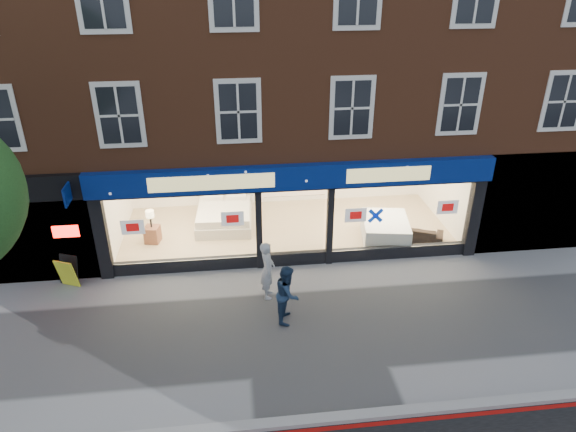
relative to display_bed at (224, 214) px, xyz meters
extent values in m
plane|color=gray|center=(2.08, -5.84, -0.46)|extent=(120.00, 120.00, 0.00)
cube|color=#8C0A07|center=(2.08, -8.94, -0.45)|extent=(60.00, 0.10, 0.01)
cube|color=gray|center=(2.08, -8.74, -0.40)|extent=(60.00, 0.25, 0.12)
cube|color=tan|center=(2.08, -0.59, -0.41)|extent=(11.00, 4.50, 0.10)
cube|color=brown|center=(2.08, 1.16, 6.19)|extent=(19.00, 8.00, 6.70)
cube|color=navy|center=(2.08, -2.96, 2.49)|extent=(11.40, 0.28, 0.70)
cube|color=black|center=(2.08, -2.76, -0.26)|extent=(11.00, 0.18, 0.40)
cube|color=black|center=(-3.42, -2.79, 0.84)|extent=(0.35, 0.30, 2.60)
cube|color=black|center=(7.58, -2.79, 0.84)|extent=(0.35, 0.30, 2.60)
cube|color=white|center=(-1.17, -2.84, 0.99)|extent=(4.20, 0.02, 2.10)
cube|color=white|center=(5.33, -2.84, 0.99)|extent=(4.20, 0.02, 2.10)
cube|color=white|center=(2.08, -2.59, 0.69)|extent=(1.80, 0.02, 2.10)
cube|color=silver|center=(2.08, 1.66, 0.84)|extent=(11.00, 0.20, 2.60)
cube|color=#FFEAC6|center=(2.08, -0.59, 2.14)|extent=(11.00, 4.50, 0.12)
cube|color=black|center=(-5.52, -2.54, 1.19)|extent=(3.80, 0.60, 3.30)
cube|color=#FF140C|center=(-4.32, -2.89, 1.14)|extent=(0.70, 0.04, 0.35)
cube|color=black|center=(9.58, -2.64, 1.19)|extent=(4.00, 0.40, 3.30)
cube|color=silver|center=(-0.01, -0.14, -0.17)|extent=(1.95, 2.25, 0.38)
cube|color=silver|center=(-0.01, -0.14, 0.15)|extent=(1.87, 2.16, 0.27)
cube|color=silver|center=(0.06, 1.00, 0.29)|extent=(1.93, 0.23, 1.29)
cube|color=silver|center=(-0.37, 0.66, 0.35)|extent=(0.71, 0.38, 0.13)
cube|color=silver|center=(0.44, 0.62, 0.35)|extent=(0.71, 0.38, 0.13)
cube|color=brown|center=(-2.32, -1.04, -0.09)|extent=(0.53, 0.53, 0.55)
cube|color=silver|center=(5.18, -1.78, -0.24)|extent=(1.72, 2.03, 0.24)
cube|color=silver|center=(5.18, -1.78, 0.00)|extent=(1.72, 2.03, 0.24)
cube|color=silver|center=(5.18, -1.78, 0.23)|extent=(1.72, 2.03, 0.24)
imported|color=black|center=(6.15, -1.94, -0.10)|extent=(1.88, 1.34, 0.51)
cube|color=yellow|center=(-4.41, -3.14, -0.01)|extent=(0.69, 0.58, 0.90)
imported|color=#A4A6AC|center=(1.15, -4.30, 0.37)|extent=(0.46, 0.64, 1.66)
imported|color=#192B47|center=(1.56, -5.38, 0.33)|extent=(0.74, 0.87, 1.57)
camera|label=1|loc=(0.32, -15.97, 7.91)|focal=32.00mm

